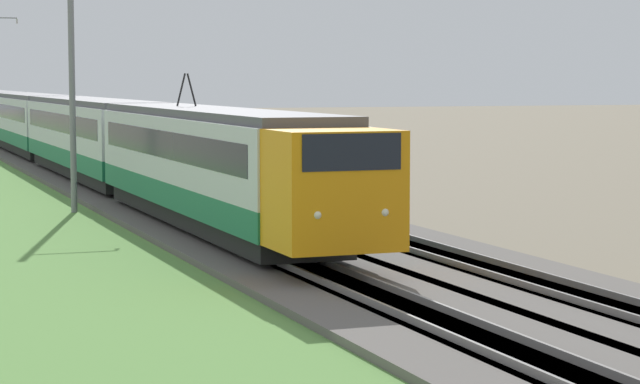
% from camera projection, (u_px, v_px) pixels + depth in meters
% --- Properties ---
extents(ballast_main, '(240.00, 4.40, 0.30)m').
position_uv_depth(ballast_main, '(108.00, 189.00, 53.83)').
color(ballast_main, '#605B56').
rests_on(ballast_main, ground).
extents(ballast_adjacent, '(240.00, 4.40, 0.30)m').
position_uv_depth(ballast_adjacent, '(198.00, 186.00, 55.23)').
color(ballast_adjacent, '#605B56').
rests_on(ballast_adjacent, ground).
extents(track_main, '(240.00, 1.57, 0.45)m').
position_uv_depth(track_main, '(108.00, 189.00, 53.83)').
color(track_main, '#4C4238').
rests_on(track_main, ground).
extents(track_adjacent, '(240.00, 1.57, 0.45)m').
position_uv_depth(track_adjacent, '(198.00, 186.00, 55.23)').
color(track_adjacent, '#4C4238').
rests_on(track_adjacent, ground).
extents(passenger_train, '(85.88, 2.94, 5.06)m').
position_uv_depth(passenger_train, '(54.00, 125.00, 67.65)').
color(passenger_train, orange).
rests_on(passenger_train, ground).
extents(catenary_mast_mid, '(0.22, 2.56, 9.32)m').
position_uv_depth(catenary_mast_mid, '(74.00, 81.00, 44.17)').
color(catenary_mast_mid, slate).
rests_on(catenary_mast_mid, ground).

